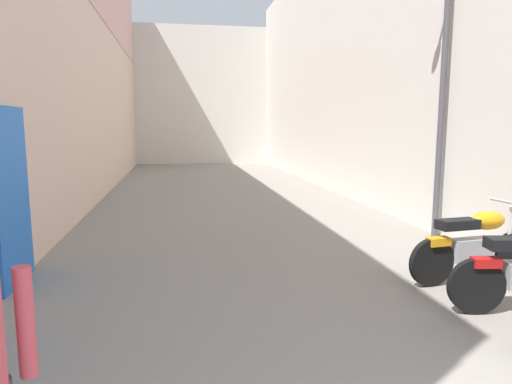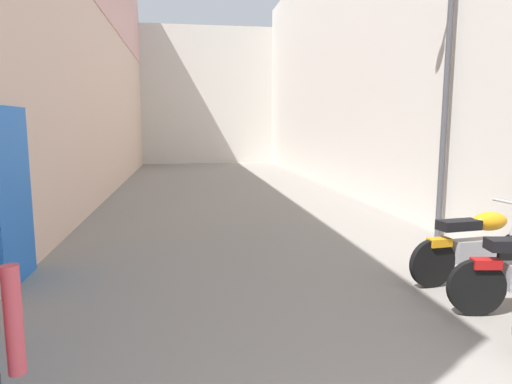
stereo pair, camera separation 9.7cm
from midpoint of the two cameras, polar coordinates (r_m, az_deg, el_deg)
The scene contains 6 objects.
ground_plane at distance 10.26m, azimuth -1.70°, elevation -2.70°, with size 39.31×39.31×0.00m, color gray.
building_left at distance 12.42m, azimuth -20.42°, elevation 19.56°, with size 0.45×23.31×8.89m.
building_right at distance 13.04m, azimuth 13.28°, elevation 16.47°, with size 0.45×23.31×7.71m.
building_far_end at distance 24.72m, azimuth -6.07°, elevation 11.78°, with size 9.65×2.00×6.91m, color beige.
motorcycle_fourth at distance 6.38m, azimuth 26.35°, elevation -5.84°, with size 1.85×0.58×1.04m.
street_lamp at distance 8.47m, azimuth 22.56°, elevation 12.74°, with size 0.79×0.18×4.63m.
Camera 2 is at (-1.20, -0.34, 1.97)m, focal length 31.91 mm.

